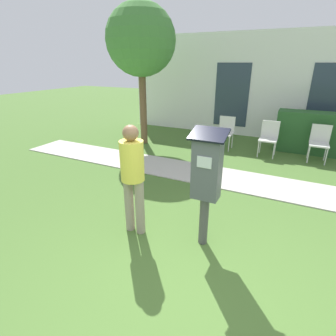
{
  "coord_description": "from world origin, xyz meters",
  "views": [
    {
      "loc": [
        0.65,
        -2.05,
        2.31
      ],
      "look_at": [
        -0.73,
        0.74,
        1.05
      ],
      "focal_mm": 28.0,
      "sensor_mm": 36.0,
      "label": 1
    }
  ],
  "objects": [
    {
      "name": "outdoor_chair_right",
      "position": [
        1.24,
        5.18,
        0.53
      ],
      "size": [
        0.44,
        0.44,
        0.9
      ],
      "rotation": [
        0.0,
        0.0,
        -0.02
      ],
      "color": "silver",
      "rests_on": "ground"
    },
    {
      "name": "tree",
      "position": [
        -3.46,
        4.63,
        2.84
      ],
      "size": [
        1.9,
        1.9,
        3.82
      ],
      "color": "brown",
      "rests_on": "ground"
    },
    {
      "name": "person_standing",
      "position": [
        -1.21,
        0.65,
        0.93
      ],
      "size": [
        0.32,
        0.32,
        1.58
      ],
      "rotation": [
        0.0,
        0.0,
        0.45
      ],
      "color": "gray",
      "rests_on": "ground"
    },
    {
      "name": "hedge_row",
      "position": [
        1.44,
        5.83,
        0.55
      ],
      "size": [
        2.52,
        0.6,
        1.1
      ],
      "color": "#285628",
      "rests_on": "ground"
    },
    {
      "name": "sidewalk",
      "position": [
        0.0,
        3.08,
        0.01
      ],
      "size": [
        12.0,
        1.1,
        0.02
      ],
      "color": "#B7B2A8",
      "rests_on": "ground"
    },
    {
      "name": "parking_meter",
      "position": [
        -0.24,
        0.83,
        1.02
      ],
      "size": [
        0.44,
        0.31,
        1.59
      ],
      "color": "#4C4C4C",
      "rests_on": "ground"
    },
    {
      "name": "outdoor_chair_left",
      "position": [
        -1.1,
        5.19,
        0.53
      ],
      "size": [
        0.44,
        0.44,
        0.9
      ],
      "rotation": [
        0.0,
        0.0,
        -0.15
      ],
      "color": "silver",
      "rests_on": "ground"
    },
    {
      "name": "outdoor_chair_middle",
      "position": [
        0.07,
        5.08,
        0.53
      ],
      "size": [
        0.44,
        0.44,
        0.9
      ],
      "rotation": [
        0.0,
        0.0,
        -0.08
      ],
      "color": "silver",
      "rests_on": "ground"
    },
    {
      "name": "ground_plane",
      "position": [
        0.0,
        0.0,
        0.0
      ],
      "size": [
        40.0,
        40.0,
        0.0
      ],
      "primitive_type": "plane",
      "color": "#476B2D"
    },
    {
      "name": "building_facade",
      "position": [
        0.0,
        6.95,
        1.6
      ],
      "size": [
        10.0,
        0.26,
        3.2
      ],
      "color": "white",
      "rests_on": "ground"
    }
  ]
}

